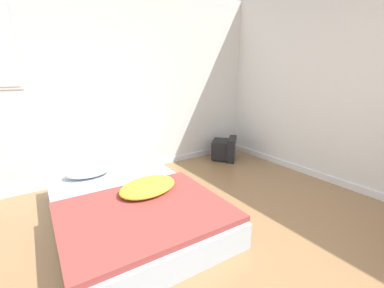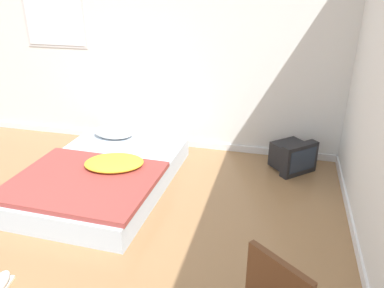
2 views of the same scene
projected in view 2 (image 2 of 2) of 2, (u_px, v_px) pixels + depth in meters
ground_plane at (2, 283)px, 2.83m from camera, size 20.00×20.00×0.00m
wall_back at (133, 48)px, 4.81m from camera, size 7.74×0.08×2.60m
mattress_bed at (102, 174)px, 4.10m from camera, size 1.44×2.03×0.38m
crt_tv at (292, 156)px, 4.44m from camera, size 0.57×0.57×0.38m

